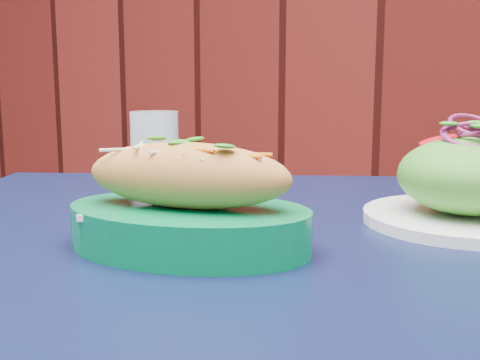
% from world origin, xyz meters
% --- Properties ---
extents(cafe_table, '(1.03, 1.03, 0.75)m').
position_xyz_m(cafe_table, '(0.24, 1.15, 0.66)').
color(cafe_table, black).
rests_on(cafe_table, ground).
extents(banh_mi_basket, '(0.25, 0.18, 0.11)m').
position_xyz_m(banh_mi_basket, '(0.22, 1.10, 0.79)').
color(banh_mi_basket, '#01703E').
rests_on(banh_mi_basket, cafe_table).
extents(salad_plate, '(0.22, 0.22, 0.11)m').
position_xyz_m(salad_plate, '(0.45, 1.32, 0.79)').
color(salad_plate, white).
rests_on(salad_plate, cafe_table).
extents(water_glass, '(0.07, 0.07, 0.11)m').
position_xyz_m(water_glass, '(0.02, 1.35, 0.81)').
color(water_glass, silver).
rests_on(water_glass, cafe_table).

